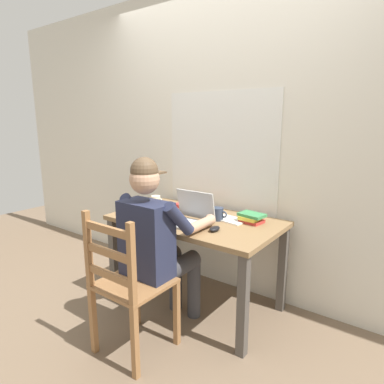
{
  "coord_description": "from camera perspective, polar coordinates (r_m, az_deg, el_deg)",
  "views": [
    {
      "loc": [
        1.45,
        -2.01,
        1.48
      ],
      "look_at": [
        0.0,
        -0.05,
        0.95
      ],
      "focal_mm": 30.98,
      "sensor_mm": 36.0,
      "label": 1
    }
  ],
  "objects": [
    {
      "name": "paper_pile_near_laptop",
      "position": [
        2.56,
        6.62,
        -4.74
      ],
      "size": [
        0.27,
        0.19,
        0.01
      ],
      "primitive_type": "cube",
      "rotation": [
        0.0,
        0.0,
        -0.15
      ],
      "color": "white",
      "rests_on": "desk"
    },
    {
      "name": "back_wall",
      "position": [
        2.87,
        6.02,
        8.58
      ],
      "size": [
        6.0,
        0.08,
        2.6
      ],
      "color": "silver",
      "rests_on": "ground"
    },
    {
      "name": "book_stack_side",
      "position": [
        2.79,
        -1.16,
        -2.66
      ],
      "size": [
        0.18,
        0.15,
        0.06
      ],
      "color": "gray",
      "rests_on": "desk"
    },
    {
      "name": "coffee_mug_dark",
      "position": [
        2.54,
        4.5,
        -3.78
      ],
      "size": [
        0.12,
        0.09,
        0.1
      ],
      "color": "#2D384C",
      "rests_on": "desk"
    },
    {
      "name": "desk",
      "position": [
        2.62,
        0.61,
        -6.64
      ],
      "size": [
        1.3,
        0.75,
        0.73
      ],
      "color": "olive",
      "rests_on": "ground"
    },
    {
      "name": "book_stack_main",
      "position": [
        2.51,
        10.15,
        -4.42
      ],
      "size": [
        0.2,
        0.15,
        0.07
      ],
      "color": "#BC332D",
      "rests_on": "desk"
    },
    {
      "name": "ground_plane",
      "position": [
        2.89,
        0.58,
        -18.5
      ],
      "size": [
        8.0,
        8.0,
        0.0
      ],
      "primitive_type": "plane",
      "color": "brown"
    },
    {
      "name": "coffee_mug_white",
      "position": [
        2.97,
        -6.21,
        -1.51
      ],
      "size": [
        0.12,
        0.08,
        0.09
      ],
      "color": "beige",
      "rests_on": "desk"
    },
    {
      "name": "wooden_chair",
      "position": [
        2.18,
        -10.97,
        -15.53
      ],
      "size": [
        0.42,
        0.42,
        0.95
      ],
      "color": "olive",
      "rests_on": "ground"
    },
    {
      "name": "seated_person",
      "position": [
        2.27,
        -5.94,
        -8.0
      ],
      "size": [
        0.5,
        0.6,
        1.26
      ],
      "color": "#232842",
      "rests_on": "ground"
    },
    {
      "name": "landscape_photo_print",
      "position": [
        2.83,
        -7.87,
        -3.2
      ],
      "size": [
        0.15,
        0.12,
        0.0
      ],
      "primitive_type": "cube",
      "rotation": [
        0.0,
        0.0,
        0.21
      ],
      "color": "teal",
      "rests_on": "desk"
    },
    {
      "name": "paper_pile_back_corner",
      "position": [
        2.77,
        -6.43,
        -3.45
      ],
      "size": [
        0.25,
        0.19,
        0.01
      ],
      "primitive_type": "cube",
      "rotation": [
        0.0,
        0.0,
        0.09
      ],
      "color": "white",
      "rests_on": "desk"
    },
    {
      "name": "laptop",
      "position": [
        2.46,
        -0.5,
        -4.16
      ],
      "size": [
        0.33,
        0.28,
        0.23
      ],
      "color": "#ADAFB2",
      "rests_on": "desk"
    },
    {
      "name": "computer_mouse",
      "position": [
        2.3,
        3.91,
        -6.34
      ],
      "size": [
        0.06,
        0.1,
        0.03
      ],
      "primitive_type": "ellipsoid",
      "color": "black",
      "rests_on": "desk"
    }
  ]
}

